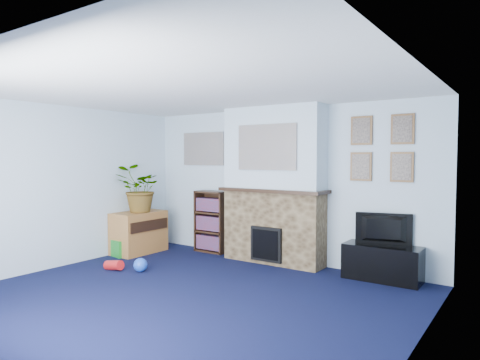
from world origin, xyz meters
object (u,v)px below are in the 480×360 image
Objects in this scene: sideboard at (139,232)px; bookshelf at (212,223)px; tv_stand at (382,263)px; television at (383,229)px.

bookshelf is at bearing 38.25° from sideboard.
bookshelf is (-2.93, 0.08, 0.28)m from tv_stand.
bookshelf reaches higher than television.
sideboard reaches higher than tv_stand.
television is 2.94m from bookshelf.
tv_stand is 0.94× the size of bookshelf.
tv_stand is 1.36× the size of television.
television reaches higher than sideboard.
tv_stand is at bearing 75.66° from television.
sideboard is (-3.91, -0.70, 0.12)m from tv_stand.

